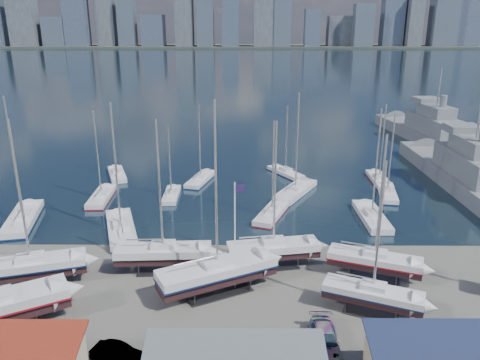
{
  "coord_description": "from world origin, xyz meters",
  "views": [
    {
      "loc": [
        0.54,
        -50.46,
        24.73
      ],
      "look_at": [
        0.16,
        8.0,
        5.56
      ],
      "focal_mm": 35.0,
      "sensor_mm": 36.0,
      "label": 1
    }
  ],
  "objects_px": {
    "sailboat_cradle_0": "(31,266)",
    "naval_ship_east": "(469,180)",
    "naval_ship_west": "(433,136)",
    "flagpole": "(236,230)"
  },
  "relations": [
    {
      "from": "naval_ship_east",
      "to": "naval_ship_west",
      "type": "xyz_separation_m",
      "value": [
        6.23,
        31.15,
        0.0
      ]
    },
    {
      "from": "naval_ship_west",
      "to": "flagpole",
      "type": "bearing_deg",
      "value": 137.74
    },
    {
      "from": "naval_ship_east",
      "to": "naval_ship_west",
      "type": "bearing_deg",
      "value": -11.42
    },
    {
      "from": "sailboat_cradle_0",
      "to": "naval_ship_east",
      "type": "bearing_deg",
      "value": 10.1
    },
    {
      "from": "naval_ship_west",
      "to": "sailboat_cradle_0",
      "type": "bearing_deg",
      "value": 126.57
    },
    {
      "from": "flagpole",
      "to": "naval_ship_east",
      "type": "bearing_deg",
      "value": 39.12
    },
    {
      "from": "sailboat_cradle_0",
      "to": "flagpole",
      "type": "xyz_separation_m",
      "value": [
        20.35,
        -0.48,
        4.24
      ]
    },
    {
      "from": "sailboat_cradle_0",
      "to": "naval_ship_west",
      "type": "height_order",
      "value": "sailboat_cradle_0"
    },
    {
      "from": "flagpole",
      "to": "naval_ship_west",
      "type": "bearing_deg",
      "value": 54.91
    },
    {
      "from": "sailboat_cradle_0",
      "to": "naval_ship_west",
      "type": "relative_size",
      "value": 0.36
    }
  ]
}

